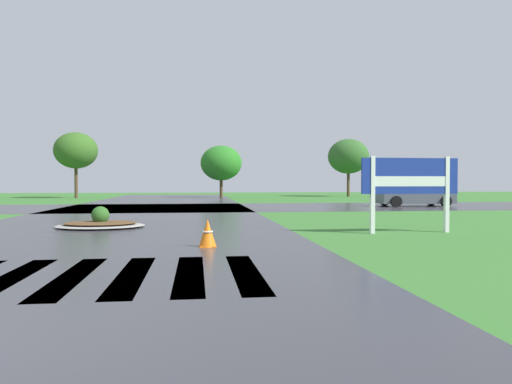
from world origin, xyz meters
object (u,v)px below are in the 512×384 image
Objects in this scene: median_island at (100,223)px; car_dark_suv at (414,196)px; traffic_cone at (208,233)px; estate_billboard at (410,180)px.

median_island is 0.63× the size of car_dark_suv.
car_dark_suv is 7.06× the size of traffic_cone.
traffic_cone is at bearing -56.58° from median_island.
traffic_cone is (3.30, -5.00, 0.17)m from median_island.
traffic_cone is (-5.83, -2.28, -1.21)m from estate_billboard.
car_dark_suv is at bearing 52.58° from traffic_cone.
estate_billboard reaches higher than car_dark_suv.
estate_billboard is at bearing -114.30° from car_dark_suv.
estate_billboard is 6.37m from traffic_cone.
car_dark_suv reaches higher than median_island.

